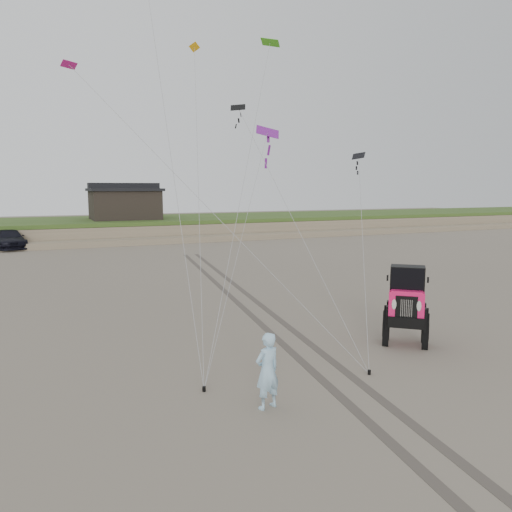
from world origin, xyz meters
The scene contains 10 objects.
ground centered at (0.00, 0.00, 0.00)m, with size 160.00×160.00×0.00m, color #6B6054.
dune_ridge centered at (0.00, 37.50, 0.82)m, with size 160.00×14.25×1.73m.
cabin centered at (2.00, 37.00, 3.24)m, with size 6.40×5.40×3.35m.
truck_c centered at (-7.63, 31.80, 0.73)m, with size 2.05×5.03×1.46m, color black.
jeep centered at (4.09, 0.77, 0.94)m, with size 2.17×5.03×1.87m, color #FA1962, non-canonical shape.
man centered at (-1.48, -1.44, 0.82)m, with size 0.60×0.39×1.65m, color #93D2E3.
kite_flock centered at (2.38, 9.47, 8.82)m, with size 9.81×9.43×7.39m.
stake_main centered at (-2.44, -0.08, 0.06)m, with size 0.08×0.08×0.12m, color black.
stake_aux centered at (1.66, -0.76, 0.06)m, with size 0.08×0.08×0.12m, color black.
tire_tracks centered at (2.00, 8.00, 0.00)m, with size 5.22×29.74×0.01m.
Camera 1 is at (-5.78, -10.50, 4.63)m, focal length 35.00 mm.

